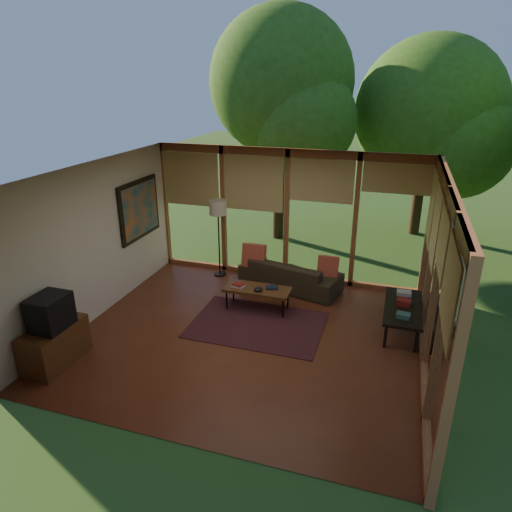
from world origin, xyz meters
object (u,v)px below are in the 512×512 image
(floor_lamp, at_px, (218,212))
(coffee_table, at_px, (257,290))
(sofa, at_px, (290,274))
(side_console, at_px, (403,309))
(media_cabinet, at_px, (55,345))
(television, at_px, (50,312))

(floor_lamp, distance_m, coffee_table, 2.03)
(sofa, xyz_separation_m, side_console, (2.17, -1.07, 0.12))
(media_cabinet, height_order, side_console, media_cabinet)
(sofa, distance_m, side_console, 2.42)
(sofa, relative_size, side_console, 1.43)
(sofa, distance_m, floor_lamp, 1.95)
(floor_lamp, height_order, coffee_table, floor_lamp)
(sofa, bearing_deg, side_console, 167.37)
(television, height_order, side_console, television)
(coffee_table, height_order, side_console, side_console)
(television, bearing_deg, floor_lamp, 73.90)
(media_cabinet, distance_m, coffee_table, 3.43)
(floor_lamp, relative_size, coffee_table, 1.38)
(media_cabinet, bearing_deg, side_console, 27.30)
(coffee_table, distance_m, side_console, 2.53)
(sofa, xyz_separation_m, floor_lamp, (-1.60, 0.17, 1.11))
(floor_lamp, bearing_deg, television, -106.10)
(sofa, bearing_deg, floor_lamp, 7.26)
(television, xyz_separation_m, floor_lamp, (1.08, 3.75, 0.56))
(sofa, bearing_deg, media_cabinet, 66.50)
(floor_lamp, xyz_separation_m, coffee_table, (1.24, -1.25, -1.01))
(television, bearing_deg, side_console, 27.40)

